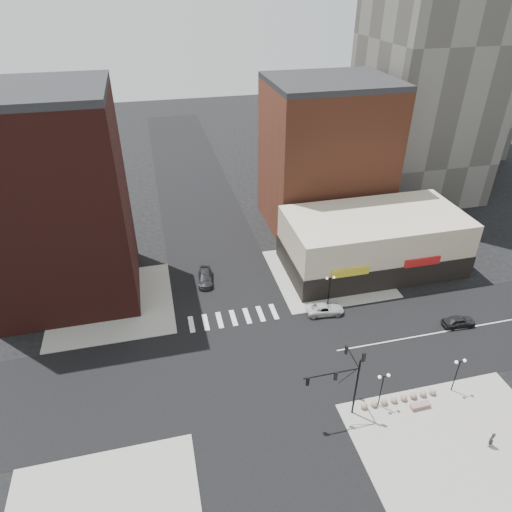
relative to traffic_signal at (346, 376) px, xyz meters
name	(u,v)px	position (x,y,z in m)	size (l,w,h in m)	color
ground	(249,366)	(-7.24, 7.83, -4.96)	(240.00, 240.00, 0.00)	black
road_ew	(249,366)	(-7.24, 7.83, -4.95)	(200.00, 14.00, 0.02)	black
road_ns	(249,366)	(-7.24, 7.83, -4.95)	(14.00, 200.00, 0.02)	black
sidewalk_nw	(112,303)	(-21.74, 22.33, -4.90)	(15.00, 15.00, 0.12)	gray
sidewalk_ne	(328,273)	(7.26, 22.33, -4.90)	(15.00, 15.00, 0.12)	gray
sidewalk_se	(460,448)	(8.76, -6.17, -4.90)	(18.00, 14.00, 0.12)	gray
building_nw	(55,205)	(-26.24, 26.33, 7.54)	(16.00, 15.00, 25.00)	#3A1612
building_ne_midrise	(326,158)	(11.76, 37.33, 6.04)	(18.00, 15.00, 22.00)	brown
building_ne_row	(372,246)	(13.76, 22.83, -1.66)	(24.20, 12.20, 8.00)	beige
traffic_signal	(346,376)	(0.00, 0.00, 0.00)	(5.59, 3.09, 7.77)	black
street_lamp_se_a	(383,382)	(3.76, -0.17, -1.67)	(1.22, 0.32, 4.16)	black
street_lamp_se_b	(459,367)	(11.76, -0.17, -1.67)	(1.22, 0.32, 4.16)	black
street_lamp_ne	(330,283)	(4.76, 15.83, -1.67)	(1.22, 0.32, 4.16)	black
bollard_row	(399,399)	(5.94, -0.17, -4.52)	(7.99, 0.64, 0.64)	gray
white_suv	(325,309)	(3.78, 14.33, -4.32)	(2.13, 4.61, 1.28)	silver
dark_sedan_east	(459,321)	(18.32, 8.43, -4.30)	(1.57, 3.90, 1.33)	black
dark_sedan_north	(205,278)	(-9.55, 24.33, -4.29)	(1.89, 4.65, 1.35)	black
pedestrian	(491,440)	(11.33, -6.55, -4.01)	(0.60, 0.40, 1.66)	#2A262C
stone_bench	(420,406)	(7.55, -1.36, -4.59)	(2.02, 0.65, 0.47)	#926E65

